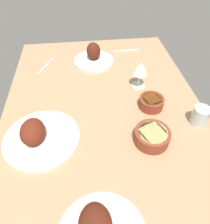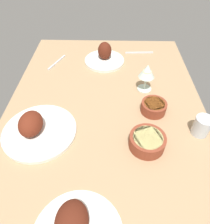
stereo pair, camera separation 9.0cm
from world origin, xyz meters
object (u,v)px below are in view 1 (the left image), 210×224
(plate_far_side, at_px, (38,136))
(water_tumbler, at_px, (200,116))
(plate_center_main, at_px, (94,57))
(bowl_soup, at_px, (151,102))
(spoon_loose, at_px, (46,66))
(bowl_potatoes, at_px, (152,136))
(wine_glass, at_px, (140,69))
(fork_loose, at_px, (126,51))

(plate_far_side, xyz_separation_m, water_tumbler, (0.02, -0.65, 0.01))
(plate_center_main, distance_m, bowl_soup, 0.47)
(bowl_soup, height_order, spoon_loose, bowl_soup)
(bowl_soup, xyz_separation_m, water_tumbler, (-0.12, -0.17, 0.01))
(plate_far_side, height_order, water_tumbler, plate_far_side)
(water_tumbler, bearing_deg, spoon_loose, 53.10)
(plate_far_side, xyz_separation_m, bowl_soup, (0.14, -0.48, 0.00))
(bowl_potatoes, height_order, wine_glass, wine_glass)
(bowl_soup, height_order, wine_glass, wine_glass)
(bowl_potatoes, bearing_deg, water_tumbler, -72.37)
(fork_loose, bearing_deg, plate_center_main, -158.65)
(plate_center_main, distance_m, spoon_loose, 0.28)
(plate_far_side, distance_m, water_tumbler, 0.65)
(plate_center_main, distance_m, bowl_potatoes, 0.62)
(wine_glass, height_order, fork_loose, wine_glass)
(bowl_potatoes, bearing_deg, plate_far_side, 82.93)
(plate_far_side, distance_m, fork_loose, 0.79)
(plate_center_main, xyz_separation_m, spoon_loose, (-0.03, 0.28, -0.03))
(plate_far_side, bearing_deg, spoon_loose, 2.07)
(wine_glass, xyz_separation_m, spoon_loose, (0.23, 0.48, -0.10))
(bowl_potatoes, xyz_separation_m, spoon_loose, (0.57, 0.45, -0.03))
(fork_loose, xyz_separation_m, spoon_loose, (-0.12, 0.49, 0.00))
(bowl_soup, xyz_separation_m, spoon_loose, (0.38, 0.50, -0.02))
(wine_glass, bearing_deg, plate_center_main, 38.82)
(plate_far_side, distance_m, plate_center_main, 0.60)
(wine_glass, bearing_deg, bowl_potatoes, 175.11)
(water_tumbler, bearing_deg, fork_loose, 16.44)
(fork_loose, distance_m, spoon_loose, 0.50)
(plate_center_main, bearing_deg, wine_glass, -141.18)
(bowl_potatoes, distance_m, bowl_soup, 0.20)
(plate_center_main, relative_size, wine_glass, 1.62)
(bowl_potatoes, distance_m, water_tumbler, 0.23)
(spoon_loose, bearing_deg, wine_glass, 88.60)
(plate_far_side, relative_size, fork_loose, 1.72)
(water_tumbler, bearing_deg, wine_glass, 34.73)
(plate_far_side, relative_size, bowl_soup, 2.67)
(bowl_soup, relative_size, wine_glass, 0.79)
(water_tumbler, xyz_separation_m, fork_loose, (0.63, 0.18, -0.04))
(plate_center_main, xyz_separation_m, water_tumbler, (-0.53, -0.40, 0.01))
(wine_glass, bearing_deg, spoon_loose, 64.53)
(bowl_potatoes, xyz_separation_m, bowl_soup, (0.19, -0.05, -0.00))
(bowl_potatoes, height_order, fork_loose, bowl_potatoes)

